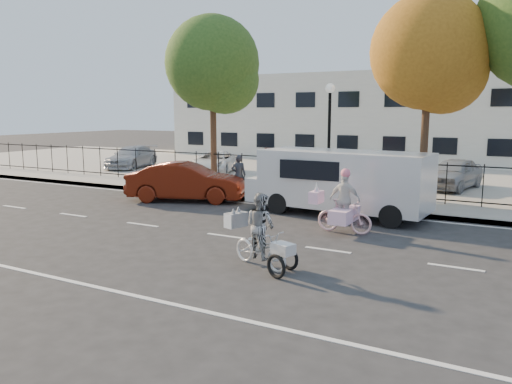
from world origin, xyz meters
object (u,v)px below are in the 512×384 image
Objects in this scene: lot_car_a at (132,157)px; lot_car_b at (214,162)px; pedestrian at (239,175)px; lot_car_c at (336,169)px; red_sedan at (187,182)px; lot_car_d at (454,173)px; lamppost at (329,120)px; unicorn_bike at (343,209)px; white_van at (340,180)px; zebra_trike at (261,239)px.

lot_car_a reaches higher than lot_car_b.
pedestrian reaches higher than lot_car_c.
lot_car_d is (8.83, 7.18, 0.07)m from red_sedan.
lot_car_c is at bearing -22.33° from lot_car_b.
lamppost reaches higher than lot_car_b.
red_sedan is 2.06m from pedestrian.
lot_car_b is (-4.70, 5.44, -0.21)m from pedestrian.
pedestrian is (-5.47, 3.48, 0.27)m from unicorn_bike.
white_van is 1.44× the size of lot_car_a.
lamppost is 4.41m from lot_car_c.
pedestrian is 7.19m from lot_car_b.
white_van reaches higher than pedestrian.
red_sedan is 1.05× the size of lot_car_b.
lamppost is at bearing -120.84° from lot_car_d.
lamppost is at bearing -80.41° from red_sedan.
zebra_trike is at bearing -82.63° from white_van.
pedestrian is 0.41× the size of lot_car_d.
zebra_trike is 12.68m from lot_car_c.
zebra_trike is at bearing -88.47° from lot_car_d.
white_van is 7.49m from lot_car_d.
unicorn_bike reaches higher than lot_car_b.
pedestrian is 11.84m from lot_car_a.
lamppost reaches higher than red_sedan.
lamppost is 1.01× the size of lot_car_a.
lot_car_a is at bearing -53.24° from pedestrian.
white_van is at bearing -99.37° from lot_car_d.
unicorn_bike is 9.09m from lot_car_c.
lot_car_d is at bearing 73.33° from white_van.
lamppost is 0.70× the size of white_van.
white_van is 1.44× the size of lot_car_b.
zebra_trike is 0.50× the size of lot_car_d.
lot_car_b is at bearing 152.98° from lamppost.
lot_car_d is (2.45, 13.19, 0.16)m from zebra_trike.
lamppost is 9.20m from lot_car_b.
lot_car_a is (-15.35, 12.88, 0.12)m from zebra_trike.
lamppost is at bearing 30.20° from zebra_trike.
lot_car_d is (12.01, 0.36, 0.06)m from lot_car_b.
zebra_trike is at bearing 97.69° from pedestrian.
red_sedan is at bearing -52.05° from lot_car_a.
zebra_trike reaches higher than lot_car_b.
lot_car_a is (-10.49, 5.48, -0.18)m from pedestrian.
lot_car_c is (12.78, -0.46, 0.02)m from lot_car_a.
lot_car_c is 1.00× the size of lot_car_d.
zebra_trike is 20.04m from lot_car_a.
lot_car_a is at bearing 160.92° from white_van.
lamppost is 4.12m from pedestrian.
red_sedan is (-6.38, 6.01, 0.09)m from zebra_trike.
unicorn_bike is 0.48× the size of lot_car_c.
unicorn_bike is 0.41× the size of red_sedan.
unicorn_bike is at bearing -60.21° from lot_car_b.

